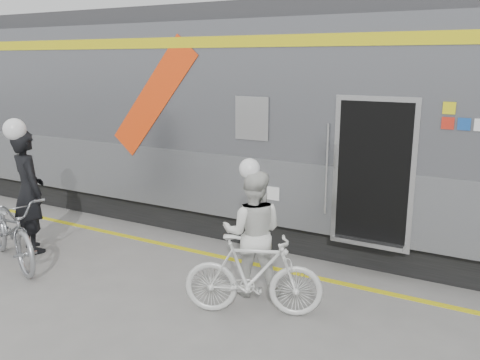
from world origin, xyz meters
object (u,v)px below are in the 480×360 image
Objects in this scene: bicycle_left at (11,229)px; bicycle_right at (253,275)px; man at (29,191)px; woman at (253,233)px.

bicycle_right is (4.12, 0.41, -0.04)m from bicycle_left.
man is 4.35m from bicycle_right.
woman is 0.99× the size of bicycle_right.
bicycle_left is at bearing -8.68° from woman.
man is at bearing -16.96° from woman.
man reaches higher than bicycle_left.
bicycle_right is at bearing -161.22° from man.
bicycle_left is at bearing 72.90° from bicycle_right.
bicycle_left reaches higher than bicycle_right.
man is 1.17× the size of bicycle_right.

